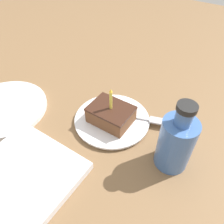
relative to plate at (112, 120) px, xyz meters
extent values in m
cube|color=brown|center=(-0.02, -0.02, -0.03)|extent=(2.40, 2.40, 0.04)
cylinder|color=silver|center=(0.00, 0.00, 0.00)|extent=(0.20, 0.20, 0.01)
cylinder|color=silver|center=(0.00, 0.00, 0.00)|extent=(0.21, 0.21, 0.01)
cube|color=brown|center=(-0.01, 0.00, 0.03)|extent=(0.08, 0.11, 0.04)
cube|color=#381E14|center=(-0.01, 0.00, 0.05)|extent=(0.09, 0.11, 0.01)
cylinder|color=#EAD84C|center=(-0.01, 0.00, 0.08)|extent=(0.01, 0.01, 0.05)
cone|color=yellow|center=(-0.01, 0.00, 0.11)|extent=(0.01, 0.01, 0.01)
cube|color=#B2B2B7|center=(0.03, -0.02, 0.01)|extent=(0.06, 0.14, 0.00)
cube|color=#B2B2B7|center=(0.06, -0.11, 0.01)|extent=(0.04, 0.05, 0.00)
cylinder|color=#3F66A5|center=(-0.03, -0.19, 0.06)|extent=(0.08, 0.08, 0.13)
cylinder|color=#3F66A5|center=(-0.03, -0.19, 0.14)|extent=(0.04, 0.04, 0.04)
cylinder|color=black|center=(-0.03, -0.19, 0.17)|extent=(0.04, 0.04, 0.01)
cylinder|color=silver|center=(-0.14, 0.30, 0.00)|extent=(0.25, 0.25, 0.01)
cube|color=silver|center=(-0.30, 0.07, 0.00)|extent=(0.30, 0.23, 0.02)
camera|label=1|loc=(-0.36, -0.24, 0.45)|focal=35.00mm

